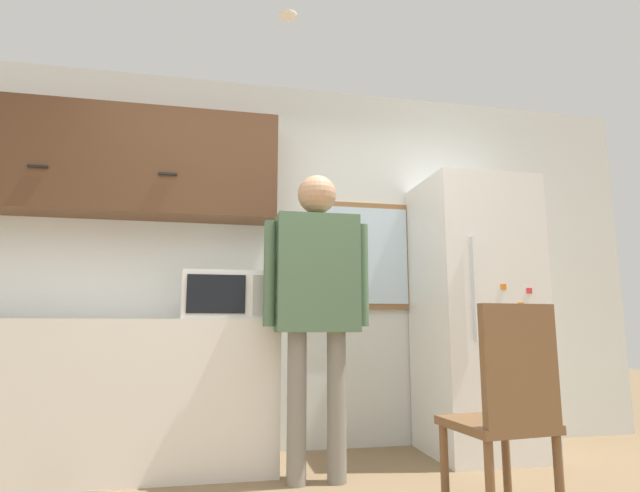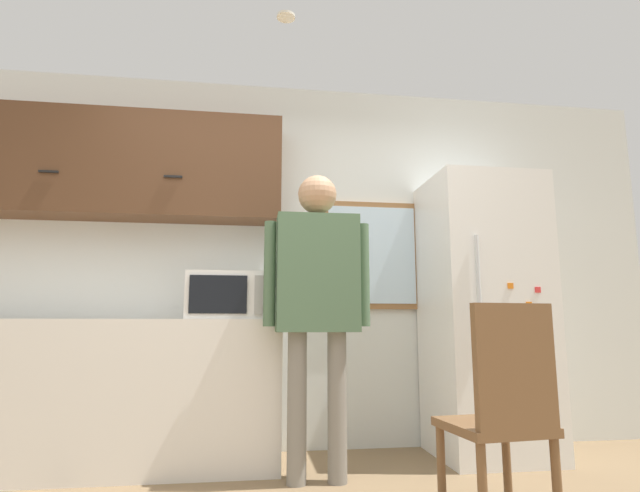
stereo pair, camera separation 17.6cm
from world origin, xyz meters
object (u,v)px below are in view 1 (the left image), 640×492
(chair, at_px, (507,405))
(microwave, at_px, (223,296))
(person, at_px, (317,287))
(refrigerator, at_px, (476,314))

(chair, bearing_deg, microwave, -47.00)
(person, bearing_deg, chair, -46.29)
(microwave, bearing_deg, person, -31.25)
(microwave, height_order, refrigerator, refrigerator)
(refrigerator, height_order, chair, refrigerator)
(person, distance_m, refrigerator, 1.29)
(microwave, distance_m, chair, 1.75)
(refrigerator, bearing_deg, person, -162.23)
(microwave, bearing_deg, refrigerator, 2.22)
(microwave, distance_m, person, 0.63)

